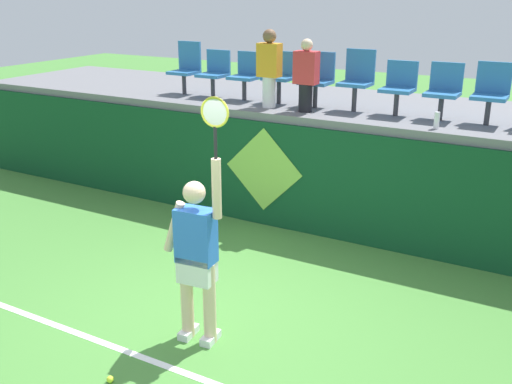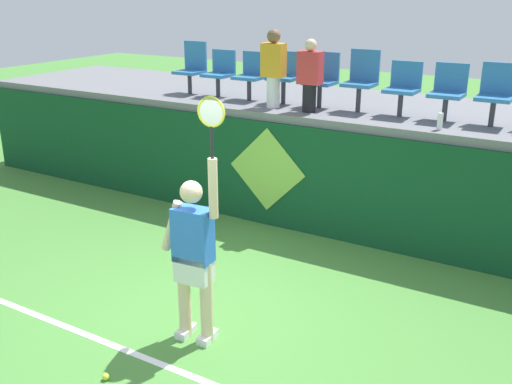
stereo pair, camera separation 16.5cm
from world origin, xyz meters
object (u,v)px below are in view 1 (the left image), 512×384
object	(u,v)px
water_bottle	(437,120)
stadium_chair_2	(246,73)
spectator_1	(269,67)
stadium_chair_3	(281,74)
spectator_0	(306,75)
tennis_player	(197,254)
stadium_chair_4	(318,77)
stadium_chair_5	(357,77)
stadium_chair_1	(215,71)
stadium_chair_8	(491,91)
stadium_chair_7	(444,89)
tennis_ball	(110,379)
stadium_chair_6	(399,85)
stadium_chair_0	(186,66)

from	to	relation	value
water_bottle	stadium_chair_2	bearing A→B (deg)	169.12
spectator_1	stadium_chair_3	bearing A→B (deg)	90.00
stadium_chair_3	spectator_0	xyz separation A→B (m)	(0.62, -0.42, 0.08)
tennis_player	spectator_0	xyz separation A→B (m)	(-0.45, 3.49, 1.28)
stadium_chair_4	spectator_0	size ratio (longest dim) A/B	0.78
spectator_1	stadium_chair_2	bearing A→B (deg)	147.54
stadium_chair_5	spectator_1	world-z (taller)	spectator_1
stadium_chair_1	spectator_1	world-z (taller)	spectator_1
tennis_player	spectator_1	world-z (taller)	spectator_1
stadium_chair_8	spectator_1	size ratio (longest dim) A/B	0.70
water_bottle	stadium_chair_5	size ratio (longest dim) A/B	0.25
spectator_0	water_bottle	bearing A→B (deg)	-5.42
stadium_chair_4	water_bottle	bearing A→B (deg)	-17.61
stadium_chair_1	tennis_player	bearing A→B (deg)	-59.69
stadium_chair_7	spectator_1	bearing A→B (deg)	-170.88
tennis_ball	stadium_chair_6	size ratio (longest dim) A/B	0.09
stadium_chair_5	stadium_chair_6	size ratio (longest dim) A/B	1.17
stadium_chair_5	stadium_chair_6	world-z (taller)	stadium_chair_5
stadium_chair_3	stadium_chair_7	world-z (taller)	stadium_chair_3
stadium_chair_8	spectator_0	size ratio (longest dim) A/B	0.77
stadium_chair_2	stadium_chair_4	size ratio (longest dim) A/B	0.93
tennis_ball	stadium_chair_1	xyz separation A→B (m)	(-1.97, 4.91, 2.10)
stadium_chair_1	stadium_chair_5	size ratio (longest dim) A/B	0.85
stadium_chair_0	spectator_1	xyz separation A→B (m)	(1.80, -0.41, 0.14)
stadium_chair_4	stadium_chair_6	size ratio (longest dim) A/B	1.08
stadium_chair_0	stadium_chair_1	bearing A→B (deg)	-1.14
stadium_chair_3	spectator_0	distance (m)	0.75
spectator_1	stadium_chair_0	bearing A→B (deg)	167.28
tennis_ball	stadium_chair_8	bearing A→B (deg)	64.64
stadium_chair_3	stadium_chair_6	size ratio (longest dim) A/B	1.05
stadium_chair_2	stadium_chair_5	world-z (taller)	stadium_chair_5
tennis_ball	stadium_chair_7	world-z (taller)	stadium_chair_7
stadium_chair_0	spectator_0	size ratio (longest dim) A/B	0.83
stadium_chair_5	stadium_chair_6	bearing A→B (deg)	-0.87
stadium_chair_0	spectator_0	bearing A→B (deg)	-10.26
stadium_chair_6	spectator_0	world-z (taller)	spectator_0
stadium_chair_6	spectator_1	size ratio (longest dim) A/B	0.65
stadium_chair_1	stadium_chair_5	distance (m)	2.46
stadium_chair_0	stadium_chair_8	bearing A→B (deg)	-0.08
stadium_chair_0	spectator_1	bearing A→B (deg)	-12.72
tennis_player	stadium_chair_7	size ratio (longest dim) A/B	3.32
stadium_chair_6	stadium_chair_8	bearing A→B (deg)	0.26
tennis_player	stadium_chair_3	world-z (taller)	tennis_player
stadium_chair_8	water_bottle	bearing A→B (deg)	-130.77
tennis_player	stadium_chair_3	bearing A→B (deg)	105.25
stadium_chair_5	spectator_0	xyz separation A→B (m)	(-0.62, -0.43, 0.05)
stadium_chair_0	stadium_chair_3	size ratio (longest dim) A/B	1.10
stadium_chair_4	stadium_chair_5	xyz separation A→B (m)	(0.62, 0.00, 0.04)
stadium_chair_4	stadium_chair_8	bearing A→B (deg)	0.01
stadium_chair_4	spectator_0	bearing A→B (deg)	-90.00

